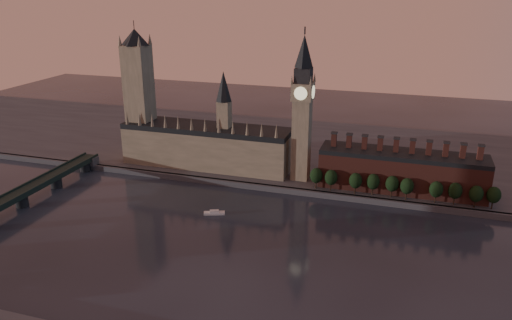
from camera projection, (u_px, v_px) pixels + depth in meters
The scene contains 17 objects.
ground at pixel (237, 256), 267.79m from camera, with size 900.00×900.00×0.00m, color black.
north_bank at pixel (306, 151), 427.09m from camera, with size 900.00×182.00×4.00m.
palace_of_westminster at pixel (207, 144), 381.86m from camera, with size 130.00×30.30×74.00m.
victoria_tower at pixel (139, 91), 384.95m from camera, with size 24.00×24.00×108.00m.
big_ben at pixel (302, 107), 344.66m from camera, with size 15.00×15.00×107.00m.
chimney_block at pixel (402, 171), 338.13m from camera, with size 110.00×25.00×37.00m.
embankment_tree_0 at pixel (316, 176), 341.62m from camera, with size 8.60×8.60×14.88m.
embankment_tree_1 at pixel (331, 178), 338.15m from camera, with size 8.60×8.60×14.88m.
embankment_tree_2 at pixel (356, 181), 332.88m from camera, with size 8.60×8.60×14.88m.
embankment_tree_3 at pixel (373, 182), 331.21m from camera, with size 8.60×8.60×14.88m.
embankment_tree_4 at pixel (392, 184), 327.79m from camera, with size 8.60×8.60×14.88m.
embankment_tree_5 at pixel (407, 186), 323.96m from camera, with size 8.60×8.60×14.88m.
embankment_tree_6 at pixel (436, 189), 318.83m from camera, with size 8.60×8.60×14.88m.
embankment_tree_7 at pixel (455, 191), 316.79m from camera, with size 8.60×8.60×14.88m.
embankment_tree_8 at pixel (476, 194), 312.13m from camera, with size 8.60×8.60×14.88m.
embankment_tree_9 at pixel (494, 195), 310.45m from camera, with size 8.60×8.60×14.88m.
river_boat at pixel (214, 213), 315.16m from camera, with size 13.69×8.09×2.64m.
Camera 1 is at (79.90, -221.02, 138.66)m, focal length 35.00 mm.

